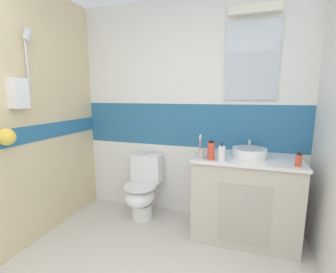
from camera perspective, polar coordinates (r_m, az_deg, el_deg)
The scene contains 9 objects.
wall_back_tiled at distance 2.76m, azimuth 5.16°, elevation 6.14°, with size 3.20×0.20×2.50m.
wall_left_shower_alcove at distance 2.45m, azimuth -35.87°, elevation 3.52°, with size 0.26×3.48×2.50m.
vanity_cabinet at distance 2.57m, azimuth 18.14°, elevation -13.91°, with size 1.01×0.58×0.85m.
sink_basin at distance 2.41m, azimuth 19.29°, elevation -3.66°, with size 0.33×0.37×0.15m.
toilet at distance 2.85m, azimuth -6.22°, elevation -12.63°, with size 0.37×0.50×0.76m.
toothbrush_cup at distance 2.24m, azimuth 8.01°, elevation -3.74°, with size 0.06×0.06×0.24m.
soap_dispenser at distance 2.21m, azimuth 12.98°, elevation -4.03°, with size 0.07×0.07×0.18m.
mouthwash_bottle at distance 2.23m, azimuth 10.49°, elevation -3.38°, with size 0.07×0.07×0.18m.
lotion_bottle_short at distance 2.29m, azimuth 29.33°, elevation -5.02°, with size 0.05×0.05×0.12m.
Camera 1 is at (0.62, -0.24, 1.45)m, focal length 24.90 mm.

